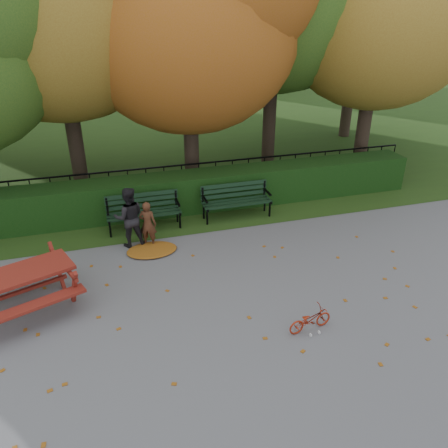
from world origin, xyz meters
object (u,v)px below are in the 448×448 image
object	(u,v)px
adult	(129,217)
bicycle	(310,319)
bench_right	(236,198)
bench_left	(143,209)
child	(148,224)
tree_e	(396,3)
tree_c	(201,13)
picnic_table	(18,282)

from	to	relation	value
adult	bicycle	distance (m)	4.72
bench_right	adult	size ratio (longest dim) A/B	1.26
bench_left	child	xyz separation A→B (m)	(-0.01, -0.93, 0.03)
bench_left	bicycle	distance (m)	5.20
tree_e	bench_left	distance (m)	9.29
child	adult	bearing A→B (deg)	4.46
child	bicycle	distance (m)	4.38
child	adult	world-z (taller)	adult
adult	tree_c	bearing A→B (deg)	-128.01
tree_c	bicycle	size ratio (longest dim) A/B	9.77
tree_c	adult	xyz separation A→B (m)	(-2.53, -3.06, -4.11)
tree_e	bench_left	xyz separation A→B (m)	(-7.82, -2.07, -4.56)
picnic_table	adult	size ratio (longest dim) A/B	1.61
adult	bicycle	size ratio (longest dim) A/B	1.74
bench_left	adult	bearing A→B (deg)	-116.55
tree_e	child	size ratio (longest dim) A/B	7.41
tree_e	adult	size ratio (longest dim) A/B	5.71
tree_e	child	bearing A→B (deg)	-159.05
tree_c	adult	world-z (taller)	tree_c
tree_c	adult	bearing A→B (deg)	-129.63
picnic_table	bicycle	size ratio (longest dim) A/B	2.81
tree_c	bench_right	world-z (taller)	tree_c
tree_e	picnic_table	world-z (taller)	tree_e
bench_left	picnic_table	bearing A→B (deg)	-132.95
tree_c	bench_left	distance (m)	5.31
adult	child	bearing A→B (deg)	163.01
child	picnic_table	bearing A→B (deg)	58.47
child	bench_right	bearing A→B (deg)	-135.81
picnic_table	adult	bearing A→B (deg)	21.07
tree_c	child	xyz separation A→B (m)	(-2.15, -3.19, -4.27)
tree_e	picnic_table	distance (m)	12.26
tree_c	picnic_table	distance (m)	8.02
picnic_table	tree_c	bearing A→B (deg)	25.91
adult	picnic_table	bearing A→B (deg)	43.64
bench_right	bicycle	size ratio (longest dim) A/B	2.20
bench_left	adult	xyz separation A→B (m)	(-0.40, -0.80, 0.19)
bench_left	adult	distance (m)	0.92
tree_c	adult	size ratio (longest dim) A/B	5.60
tree_c	bench_left	world-z (taller)	tree_c
bench_right	picnic_table	size ratio (longest dim) A/B	0.78
tree_c	picnic_table	size ratio (longest dim) A/B	3.48
tree_c	bench_right	xyz separation A→B (m)	(0.27, -2.26, -4.30)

